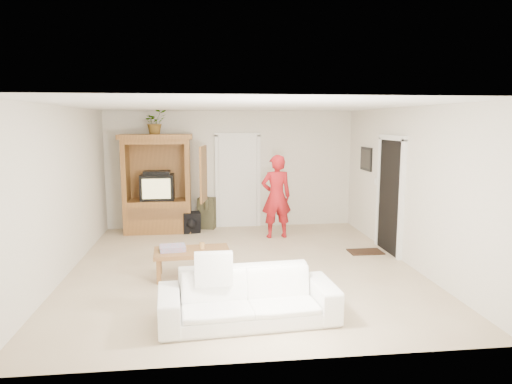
{
  "coord_description": "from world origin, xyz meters",
  "views": [
    {
      "loc": [
        -0.62,
        -7.17,
        2.35
      ],
      "look_at": [
        0.29,
        0.6,
        1.15
      ],
      "focal_mm": 32.0,
      "sensor_mm": 36.0,
      "label": 1
    }
  ],
  "objects_px": {
    "armoire": "(159,190)",
    "sofa": "(248,297)",
    "coffee_table": "(192,253)",
    "man": "(276,196)"
  },
  "relations": [
    {
      "from": "man",
      "to": "coffee_table",
      "type": "relative_size",
      "value": 1.45
    },
    {
      "from": "armoire",
      "to": "man",
      "type": "bearing_deg",
      "value": -17.64
    },
    {
      "from": "armoire",
      "to": "man",
      "type": "xyz_separation_m",
      "value": [
        2.43,
        -0.77,
        -0.06
      ]
    },
    {
      "from": "sofa",
      "to": "coffee_table",
      "type": "relative_size",
      "value": 1.78
    },
    {
      "from": "armoire",
      "to": "sofa",
      "type": "height_order",
      "value": "armoire"
    },
    {
      "from": "armoire",
      "to": "man",
      "type": "height_order",
      "value": "armoire"
    },
    {
      "from": "armoire",
      "to": "sofa",
      "type": "bearing_deg",
      "value": -72.79
    },
    {
      "from": "armoire",
      "to": "coffee_table",
      "type": "height_order",
      "value": "armoire"
    },
    {
      "from": "coffee_table",
      "to": "sofa",
      "type": "bearing_deg",
      "value": -71.3
    },
    {
      "from": "armoire",
      "to": "coffee_table",
      "type": "xyz_separation_m",
      "value": [
        0.76,
        -3.04,
        -0.54
      ]
    }
  ]
}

